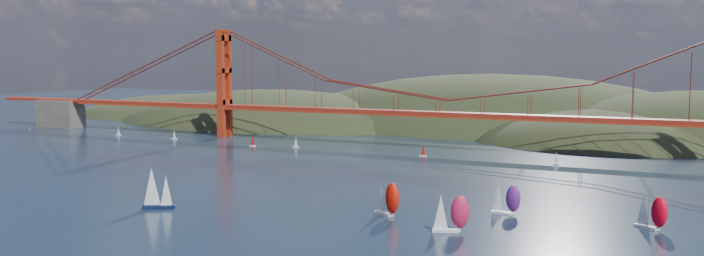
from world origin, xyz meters
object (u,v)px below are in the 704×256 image
racer_0 (386,197)px  sloop_navy (156,189)px  racer_2 (651,211)px  racer_rwb (505,198)px  racer_1 (450,213)px

racer_0 → sloop_navy: bearing=-133.0°
sloop_navy → racer_2: 124.96m
racer_rwb → racer_1: bearing=-102.1°
racer_1 → racer_2: 47.80m
racer_0 → racer_1: (19.73, -9.08, -0.16)m
racer_2 → racer_rwb: racer_2 is taller
sloop_navy → racer_0: (58.89, 18.92, -0.68)m
racer_1 → racer_2: size_ratio=1.06×
racer_rwb → sloop_navy: bearing=-153.5°
racer_0 → racer_2: bearing=41.8°
racer_1 → racer_2: (41.98, 22.87, -0.26)m
racer_2 → racer_0: bearing=-136.7°
sloop_navy → racer_0: 61.85m
sloop_navy → racer_rwb: sloop_navy is taller
sloop_navy → racer_1: (78.62, 9.84, -0.84)m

